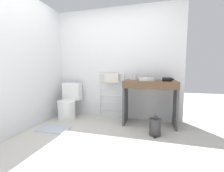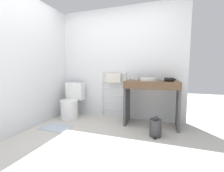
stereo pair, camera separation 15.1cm
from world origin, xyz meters
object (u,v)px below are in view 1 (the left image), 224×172
Objects in this scene: sink_basin at (147,79)px; cup_near_wall at (132,77)px; towel_radiator at (111,86)px; cup_near_edge at (135,78)px; hair_dryer at (168,79)px; trash_bin at (155,126)px; toilet at (69,103)px.

sink_basin is 3.34× the size of cup_near_wall.
cup_near_edge is (0.53, -0.09, 0.20)m from towel_radiator.
towel_radiator is 3.09× the size of sink_basin.
towel_radiator is at bearing 164.53° from hair_dryer.
sink_basin is at bearing -28.55° from cup_near_edge.
cup_near_edge is at bearing -25.01° from cup_near_wall.
cup_near_edge is 0.27× the size of trash_bin.
cup_near_wall is 1.14m from trash_bin.
sink_basin is (0.79, -0.23, 0.18)m from towel_radiator.
towel_radiator is 0.58m from cup_near_edge.
sink_basin is at bearing -27.81° from cup_near_wall.
cup_near_wall is 0.48× the size of hair_dryer.
toilet is at bearing -161.46° from towel_radiator.
trash_bin is at bearing -12.29° from toilet.
trash_bin is at bearing -71.36° from sink_basin.
cup_near_wall is (-0.33, 0.17, 0.02)m from sink_basin.
towel_radiator is at bearing 173.00° from cup_near_wall.
trash_bin is at bearing -55.93° from cup_near_edge.
trash_bin is (0.16, -0.48, -0.77)m from sink_basin.
toilet is 1.58m from cup_near_edge.
hair_dryer is (0.70, -0.26, -0.01)m from cup_near_wall.
sink_basin reaches higher than trash_bin.
cup_near_wall is at bearing -7.00° from towel_radiator.
toilet is at bearing -169.72° from cup_near_wall.
toilet is at bearing -171.48° from cup_near_edge.
cup_near_wall reaches higher than sink_basin.
cup_near_wall is (1.38, 0.25, 0.59)m from toilet.
towel_radiator is 10.34× the size of cup_near_wall.
cup_near_edge reaches higher than sink_basin.
toilet is 1.81m from sink_basin.
towel_radiator is at bearing 163.77° from sink_basin.
cup_near_edge is at bearing 124.07° from trash_bin.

